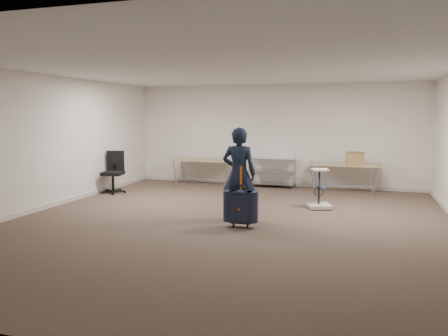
% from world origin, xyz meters
% --- Properties ---
extents(ground, '(9.00, 9.00, 0.00)m').
position_xyz_m(ground, '(0.00, 0.00, 0.00)').
color(ground, '#3F3126').
rests_on(ground, ground).
extents(room_shell, '(8.00, 9.00, 9.00)m').
position_xyz_m(room_shell, '(0.00, 1.38, 0.05)').
color(room_shell, silver).
rests_on(room_shell, ground).
extents(folding_table_left, '(1.80, 0.75, 0.73)m').
position_xyz_m(folding_table_left, '(-1.90, 3.95, 0.68)').
color(folding_table_left, '#8F7158').
rests_on(folding_table_left, ground).
extents(folding_table_right, '(1.80, 0.75, 0.73)m').
position_xyz_m(folding_table_right, '(1.90, 3.95, 0.68)').
color(folding_table_right, '#8F7158').
rests_on(folding_table_right, ground).
extents(wire_shelf, '(1.22, 0.47, 0.80)m').
position_xyz_m(wire_shelf, '(0.00, 4.20, 0.44)').
color(wire_shelf, '#BBBDC2').
rests_on(wire_shelf, ground).
extents(person, '(0.64, 0.43, 1.74)m').
position_xyz_m(person, '(0.11, 0.36, 0.87)').
color(person, black).
rests_on(person, ground).
extents(suitcase, '(0.41, 0.25, 1.08)m').
position_xyz_m(suitcase, '(0.30, -0.22, 0.37)').
color(suitcase, '#151D2F').
rests_on(suitcase, ground).
extents(office_chair, '(0.64, 0.64, 1.05)m').
position_xyz_m(office_chair, '(-3.67, 2.14, 0.32)').
color(office_chair, black).
rests_on(office_chair, ground).
extents(equipment_cart, '(0.59, 0.59, 0.84)m').
position_xyz_m(equipment_cart, '(1.48, 1.78, 0.22)').
color(equipment_cart, silver).
rests_on(equipment_cart, ground).
extents(cardboard_box, '(0.44, 0.35, 0.31)m').
position_xyz_m(cardboard_box, '(2.16, 3.96, 0.88)').
color(cardboard_box, olive).
rests_on(cardboard_box, folding_table_right).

